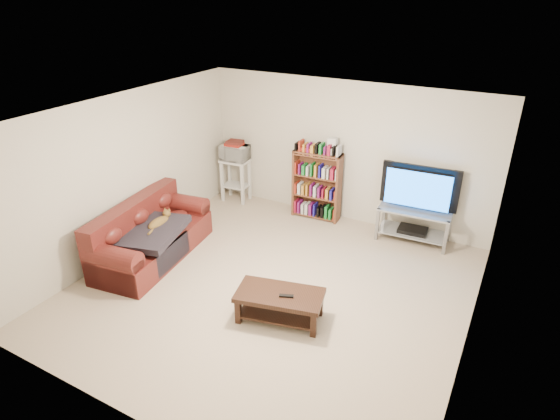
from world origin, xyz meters
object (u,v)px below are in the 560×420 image
Objects in this scene: sofa at (149,238)px; coffee_table at (280,301)px; bookshelf at (317,184)px; tv_stand at (414,220)px.

coffee_table is (2.45, -0.37, -0.04)m from sofa.
bookshelf reaches higher than sofa.
sofa is at bearing -148.11° from tv_stand.
tv_stand is at bearing 27.42° from sofa.
bookshelf reaches higher than tv_stand.
sofa is at bearing 158.14° from coffee_table.
tv_stand is at bearing -3.88° from bookshelf.
sofa is 4.15m from tv_stand.
tv_stand is (0.94, 2.75, 0.11)m from coffee_table.
tv_stand reaches higher than coffee_table.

